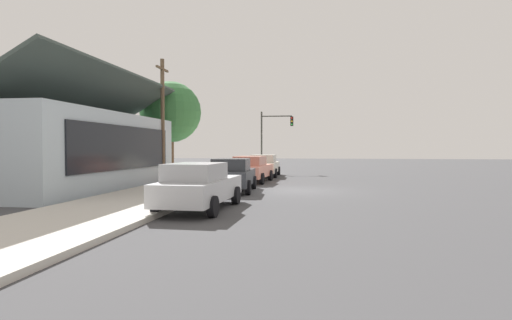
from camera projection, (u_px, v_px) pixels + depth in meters
ground_plane at (293, 190)px, 20.11m from camera, size 120.00×120.00×0.00m
sidewalk_curb at (183, 187)px, 20.94m from camera, size 60.00×4.20×0.16m
car_silver at (199, 186)px, 13.78m from camera, size 4.87×2.12×1.59m
car_charcoal at (232, 175)px, 19.51m from camera, size 4.42×2.19×1.59m
car_coral at (251, 169)px, 24.88m from camera, size 4.86×2.21×1.59m
car_ivory at (264, 165)px, 29.90m from camera, size 4.91×2.15×1.59m
storefront_building at (58, 149)px, 21.01m from camera, size 13.28×7.79×5.95m
shade_tree at (171, 112)px, 28.83m from camera, size 4.27×4.27×6.75m
traffic_light_main at (274, 131)px, 35.07m from camera, size 0.37×2.79×5.20m
utility_pole_wooden at (163, 118)px, 25.02m from camera, size 1.80×0.24×7.50m
fire_hydrant_red at (228, 174)px, 24.92m from camera, size 0.22×0.22×0.71m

